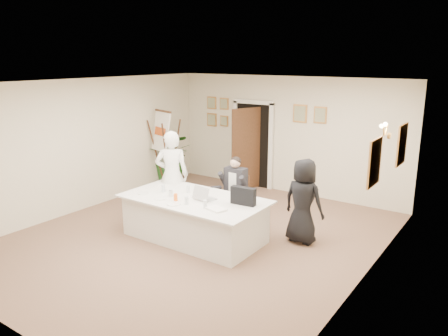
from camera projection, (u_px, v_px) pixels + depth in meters
floor at (197, 237)px, 8.05m from camera, size 7.00×7.00×0.00m
ceiling at (194, 83)px, 7.36m from camera, size 6.00×7.00×0.02m
wall_back at (286, 135)px, 10.49m from camera, size 6.00×0.10×2.80m
wall_front at (3, 224)px, 4.92m from camera, size 6.00×0.10×2.80m
wall_left at (86, 145)px, 9.36m from camera, size 0.10×7.00×2.80m
wall_right at (366, 193)px, 6.05m from camera, size 0.10×7.00×2.80m
doorway at (251, 147)px, 10.92m from camera, size 1.14×0.86×2.20m
pictures_back_wall at (257, 114)px, 10.80m from camera, size 3.40×0.06×0.80m
pictures_right_wall at (389, 153)px, 6.93m from camera, size 0.06×2.20×0.80m
wall_sconce at (386, 130)px, 6.89m from camera, size 0.20×0.30×0.24m
conference_table at (195, 218)px, 7.91m from camera, size 2.62×1.40×0.78m
seated_man at (234, 190)px, 8.63m from camera, size 0.59×0.63×1.36m
flip_chart at (166, 154)px, 10.83m from camera, size 0.70×0.52×1.94m
standing_man at (172, 175)px, 8.78m from camera, size 0.79×0.74×1.82m
standing_woman at (303, 201)px, 7.67m from camera, size 0.79×0.55×1.53m
potted_palm at (172, 158)px, 11.42m from camera, size 1.54×1.47×1.33m
laptop at (205, 191)px, 7.72m from camera, size 0.42×0.43×0.28m
laptop_bag at (243, 196)px, 7.43m from camera, size 0.45×0.16×0.31m
paper_stack at (216, 209)px, 7.20m from camera, size 0.37×0.30×0.03m
plate_left at (143, 193)px, 8.06m from camera, size 0.24×0.24×0.01m
plate_mid at (160, 198)px, 7.76m from camera, size 0.27×0.27×0.01m
plate_near at (174, 204)px, 7.47m from camera, size 0.26×0.26×0.01m
glass_a at (163, 188)px, 8.14m from camera, size 0.09×0.09×0.14m
glass_b at (187, 201)px, 7.45m from camera, size 0.08×0.08×0.14m
glass_c at (205, 204)px, 7.27m from camera, size 0.08×0.08×0.14m
glass_d at (188, 189)px, 8.10m from camera, size 0.08×0.08×0.14m
oj_glass at (176, 197)px, 7.64m from camera, size 0.07×0.07×0.13m
steel_jug at (171, 194)px, 7.89m from camera, size 0.09×0.09×0.11m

